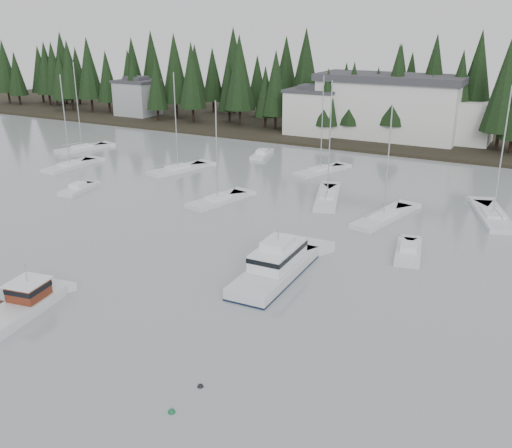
{
  "coord_description": "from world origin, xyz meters",
  "views": [
    {
      "loc": [
        21.81,
        -17.75,
        20.34
      ],
      "look_at": [
        -1.47,
        25.92,
        2.5
      ],
      "focal_mm": 40.0,
      "sensor_mm": 36.0,
      "label": 1
    }
  ],
  "objects_px": {
    "lobster_boat_brown": "(18,309)",
    "sailboat_4": "(82,149)",
    "harbor_inn": "(401,108)",
    "runabout_0": "(78,190)",
    "sailboat_2": "(492,218)",
    "cabin_cruiser_center": "(276,268)",
    "sailboat_10": "(218,202)",
    "sailboat_8": "(327,199)",
    "house_west": "(313,111)",
    "runabout_3": "(262,155)",
    "sailboat_7": "(178,170)",
    "house_far_west": "(137,97)",
    "sailboat_9": "(383,218)",
    "runabout_1": "(408,253)",
    "sailboat_1": "(70,167)",
    "sailboat_11": "(320,172)"
  },
  "relations": [
    {
      "from": "lobster_boat_brown",
      "to": "sailboat_4",
      "type": "height_order",
      "value": "sailboat_4"
    },
    {
      "from": "harbor_inn",
      "to": "runabout_0",
      "type": "height_order",
      "value": "harbor_inn"
    },
    {
      "from": "lobster_boat_brown",
      "to": "sailboat_2",
      "type": "xyz_separation_m",
      "value": [
        27.91,
        39.09,
        -0.39
      ]
    },
    {
      "from": "cabin_cruiser_center",
      "to": "sailboat_10",
      "type": "relative_size",
      "value": 0.93
    },
    {
      "from": "sailboat_2",
      "to": "sailboat_4",
      "type": "distance_m",
      "value": 64.22
    },
    {
      "from": "lobster_boat_brown",
      "to": "sailboat_4",
      "type": "distance_m",
      "value": 56.75
    },
    {
      "from": "sailboat_8",
      "to": "sailboat_4",
      "type": "bearing_deg",
      "value": 64.35
    },
    {
      "from": "harbor_inn",
      "to": "sailboat_4",
      "type": "relative_size",
      "value": 2.03
    },
    {
      "from": "sailboat_4",
      "to": "lobster_boat_brown",
      "type": "bearing_deg",
      "value": -125.07
    },
    {
      "from": "house_west",
      "to": "runabout_3",
      "type": "bearing_deg",
      "value": -92.46
    },
    {
      "from": "sailboat_7",
      "to": "house_far_west",
      "type": "bearing_deg",
      "value": 61.14
    },
    {
      "from": "cabin_cruiser_center",
      "to": "sailboat_9",
      "type": "relative_size",
      "value": 0.9
    },
    {
      "from": "house_west",
      "to": "sailboat_2",
      "type": "relative_size",
      "value": 0.65
    },
    {
      "from": "sailboat_7",
      "to": "runabout_0",
      "type": "xyz_separation_m",
      "value": [
        -5.15,
        -14.19,
        0.06
      ]
    },
    {
      "from": "sailboat_7",
      "to": "runabout_0",
      "type": "bearing_deg",
      "value": 175.77
    },
    {
      "from": "house_west",
      "to": "sailboat_10",
      "type": "xyz_separation_m",
      "value": [
        5.71,
        -42.34,
        -4.59
      ]
    },
    {
      "from": "house_far_west",
      "to": "sailboat_8",
      "type": "height_order",
      "value": "sailboat_8"
    },
    {
      "from": "runabout_0",
      "to": "sailboat_4",
      "type": "bearing_deg",
      "value": 33.07
    },
    {
      "from": "harbor_inn",
      "to": "sailboat_4",
      "type": "xyz_separation_m",
      "value": [
        -44.06,
        -31.94,
        -5.69
      ]
    },
    {
      "from": "house_west",
      "to": "sailboat_7",
      "type": "bearing_deg",
      "value": -102.19
    },
    {
      "from": "lobster_boat_brown",
      "to": "sailboat_7",
      "type": "bearing_deg",
      "value": 9.96
    },
    {
      "from": "sailboat_10",
      "to": "house_far_west",
      "type": "bearing_deg",
      "value": 59.26
    },
    {
      "from": "runabout_1",
      "to": "runabout_3",
      "type": "distance_m",
      "value": 41.92
    },
    {
      "from": "sailboat_10",
      "to": "runabout_1",
      "type": "relative_size",
      "value": 1.85
    },
    {
      "from": "house_west",
      "to": "sailboat_2",
      "type": "xyz_separation_m",
      "value": [
        35.03,
        -33.26,
        -4.58
      ]
    },
    {
      "from": "house_far_west",
      "to": "runabout_3",
      "type": "height_order",
      "value": "house_far_west"
    },
    {
      "from": "sailboat_8",
      "to": "runabout_3",
      "type": "relative_size",
      "value": 2.17
    },
    {
      "from": "cabin_cruiser_center",
      "to": "sailboat_8",
      "type": "relative_size",
      "value": 0.79
    },
    {
      "from": "sailboat_4",
      "to": "runabout_1",
      "type": "xyz_separation_m",
      "value": [
        58.5,
        -19.07,
        0.05
      ]
    },
    {
      "from": "sailboat_7",
      "to": "sailboat_9",
      "type": "height_order",
      "value": "sailboat_7"
    },
    {
      "from": "sailboat_1",
      "to": "sailboat_7",
      "type": "xyz_separation_m",
      "value": [
        15.01,
        5.75,
        0.0
      ]
    },
    {
      "from": "harbor_inn",
      "to": "runabout_3",
      "type": "bearing_deg",
      "value": -125.74
    },
    {
      "from": "house_far_west",
      "to": "sailboat_9",
      "type": "bearing_deg",
      "value": -31.64
    },
    {
      "from": "sailboat_10",
      "to": "runabout_1",
      "type": "distance_m",
      "value": 24.36
    },
    {
      "from": "sailboat_1",
      "to": "sailboat_2",
      "type": "xyz_separation_m",
      "value": [
        57.05,
        4.96,
        0.0
      ]
    },
    {
      "from": "sailboat_8",
      "to": "sailboat_11",
      "type": "distance_m",
      "value": 12.81
    },
    {
      "from": "harbor_inn",
      "to": "lobster_boat_brown",
      "type": "height_order",
      "value": "harbor_inn"
    },
    {
      "from": "lobster_boat_brown",
      "to": "runabout_3",
      "type": "distance_m",
      "value": 54.26
    },
    {
      "from": "sailboat_4",
      "to": "sailboat_10",
      "type": "relative_size",
      "value": 1.18
    },
    {
      "from": "house_west",
      "to": "sailboat_10",
      "type": "distance_m",
      "value": 42.97
    },
    {
      "from": "house_west",
      "to": "sailboat_1",
      "type": "xyz_separation_m",
      "value": [
        -22.02,
        -38.22,
        -4.58
      ]
    },
    {
      "from": "harbor_inn",
      "to": "sailboat_10",
      "type": "bearing_deg",
      "value": -101.55
    },
    {
      "from": "house_far_west",
      "to": "runabout_1",
      "type": "relative_size",
      "value": 1.27
    },
    {
      "from": "sailboat_10",
      "to": "runabout_0",
      "type": "xyz_separation_m",
      "value": [
        -17.87,
        -4.31,
        0.06
      ]
    },
    {
      "from": "sailboat_10",
      "to": "sailboat_11",
      "type": "xyz_separation_m",
      "value": [
        5.44,
        18.59,
        0.02
      ]
    },
    {
      "from": "sailboat_7",
      "to": "runabout_0",
      "type": "height_order",
      "value": "sailboat_7"
    },
    {
      "from": "sailboat_7",
      "to": "runabout_3",
      "type": "distance_m",
      "value": 15.13
    },
    {
      "from": "sailboat_1",
      "to": "cabin_cruiser_center",
      "type": "bearing_deg",
      "value": -114.54
    },
    {
      "from": "runabout_0",
      "to": "runabout_3",
      "type": "bearing_deg",
      "value": -32.06
    },
    {
      "from": "sailboat_4",
      "to": "sailboat_11",
      "type": "relative_size",
      "value": 1.05
    }
  ]
}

